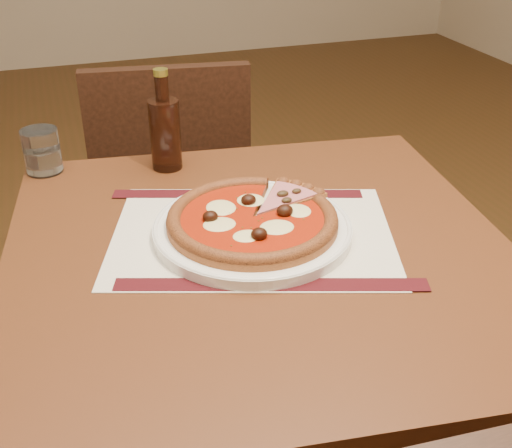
{
  "coord_description": "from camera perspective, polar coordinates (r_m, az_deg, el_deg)",
  "views": [
    {
      "loc": [
        -0.66,
        -1.72,
        1.29
      ],
      "look_at": [
        -0.38,
        -0.88,
        0.78
      ],
      "focal_mm": 45.0,
      "sensor_mm": 36.0,
      "label": 1
    }
  ],
  "objects": [
    {
      "name": "plate",
      "position": [
        1.05,
        -0.33,
        -0.47
      ],
      "size": [
        0.32,
        0.32,
        0.02
      ],
      "primitive_type": "cylinder",
      "color": "white",
      "rests_on": "placemat"
    },
    {
      "name": "pizza",
      "position": [
        1.04,
        -0.33,
        0.46
      ],
      "size": [
        0.28,
        0.28,
        0.04
      ],
      "color": "#A25927",
      "rests_on": "plate"
    },
    {
      "name": "water_glass",
      "position": [
        1.32,
        -18.5,
        6.18
      ],
      "size": [
        0.09,
        0.09,
        0.09
      ],
      "primitive_type": "cylinder",
      "rotation": [
        0.0,
        0.0,
        -0.43
      ],
      "color": "white",
      "rests_on": "table"
    },
    {
      "name": "ham_slice",
      "position": [
        1.12,
        2.52,
        2.59
      ],
      "size": [
        0.14,
        0.12,
        0.02
      ],
      "rotation": [
        0.0,
        0.0,
        0.62
      ],
      "color": "#A25927",
      "rests_on": "plate"
    },
    {
      "name": "placemat",
      "position": [
        1.05,
        -0.32,
        -0.94
      ],
      "size": [
        0.53,
        0.45,
        0.0
      ],
      "primitive_type": "cube",
      "rotation": [
        0.0,
        0.0,
        -0.32
      ],
      "color": "beige",
      "rests_on": "table"
    },
    {
      "name": "table",
      "position": [
        1.08,
        0.34,
        -6.58
      ],
      "size": [
        0.89,
        0.89,
        0.75
      ],
      "rotation": [
        0.0,
        0.0,
        -0.12
      ],
      "color": "#5E2C16",
      "rests_on": "ground"
    },
    {
      "name": "chair_far",
      "position": [
        1.8,
        -7.49,
        3.2
      ],
      "size": [
        0.46,
        0.46,
        0.86
      ],
      "rotation": [
        0.0,
        0.0,
        3.0
      ],
      "color": "black",
      "rests_on": "ground"
    },
    {
      "name": "bottle",
      "position": [
        1.27,
        -8.1,
        8.22
      ],
      "size": [
        0.06,
        0.06,
        0.2
      ],
      "color": "black",
      "rests_on": "table"
    }
  ]
}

